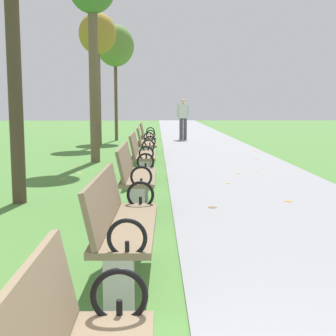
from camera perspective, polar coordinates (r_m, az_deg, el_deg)
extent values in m
cube|color=gray|center=(19.49, 3.71, 3.33)|extent=(3.02, 44.00, 0.02)
torus|color=black|center=(2.31, -5.77, -14.77)|extent=(0.27, 0.03, 0.27)
cylinder|color=black|center=(2.34, -5.74, -16.58)|extent=(0.03, 0.03, 0.12)
cube|color=#7A664C|center=(3.99, -4.76, -6.84)|extent=(0.48, 1.61, 0.05)
cube|color=#7A664C|center=(3.96, -7.54, -3.65)|extent=(0.16, 1.60, 0.40)
cube|color=#A8A59E|center=(3.36, -5.79, -14.13)|extent=(0.20, 0.13, 0.45)
cube|color=#A8A59E|center=(4.76, -3.97, -7.53)|extent=(0.20, 0.13, 0.45)
torus|color=black|center=(3.22, -4.85, -8.24)|extent=(0.27, 0.04, 0.27)
cylinder|color=black|center=(3.24, -4.83, -9.60)|extent=(0.03, 0.03, 0.12)
torus|color=black|center=(4.70, -3.27, -3.17)|extent=(0.27, 0.04, 0.27)
cylinder|color=black|center=(4.71, -3.26, -4.12)|extent=(0.03, 0.03, 0.12)
cube|color=#7A664C|center=(6.60, -3.40, -1.04)|extent=(0.46, 1.60, 0.05)
cube|color=#7A664C|center=(6.59, -5.07, 0.90)|extent=(0.14, 1.60, 0.40)
cube|color=#A8A59E|center=(5.92, -3.72, -4.51)|extent=(0.20, 0.12, 0.45)
cube|color=#A8A59E|center=(7.37, -3.12, -2.09)|extent=(0.20, 0.12, 0.45)
torus|color=black|center=(5.83, -3.17, -1.04)|extent=(0.27, 0.03, 0.27)
cylinder|color=black|center=(5.85, -3.17, -1.82)|extent=(0.03, 0.03, 0.12)
torus|color=black|center=(7.34, -2.67, 0.75)|extent=(0.27, 0.03, 0.27)
cylinder|color=black|center=(7.35, -2.66, 0.13)|extent=(0.03, 0.03, 0.12)
cube|color=#7A664C|center=(9.31, -2.82, 1.50)|extent=(0.45, 1.60, 0.05)
cube|color=#7A664C|center=(9.29, -4.00, 2.87)|extent=(0.13, 1.60, 0.40)
cube|color=#A8A59E|center=(8.60, -2.95, -0.69)|extent=(0.20, 0.12, 0.45)
cube|color=#A8A59E|center=(10.07, -2.68, 0.53)|extent=(0.20, 0.12, 0.45)
torus|color=black|center=(8.54, -2.57, 1.72)|extent=(0.27, 0.03, 0.27)
cylinder|color=black|center=(8.55, -2.57, 1.19)|extent=(0.03, 0.03, 0.12)
torus|color=black|center=(10.05, -2.35, 2.62)|extent=(0.27, 0.03, 0.27)
cylinder|color=black|center=(10.06, -2.34, 2.16)|extent=(0.03, 0.03, 0.12)
cube|color=#7A664C|center=(11.94, -2.50, 2.86)|extent=(0.49, 1.61, 0.05)
cube|color=#7A664C|center=(11.92, -3.42, 3.93)|extent=(0.17, 1.60, 0.40)
cube|color=#A8A59E|center=(11.23, -2.45, 1.27)|extent=(0.20, 0.13, 0.45)
cube|color=#A8A59E|center=(12.70, -2.53, 2.01)|extent=(0.20, 0.13, 0.45)
torus|color=black|center=(11.18, -2.15, 3.12)|extent=(0.27, 0.04, 0.27)
cylinder|color=black|center=(11.18, -2.15, 2.72)|extent=(0.03, 0.03, 0.12)
torus|color=black|center=(12.69, -2.27, 3.66)|extent=(0.27, 0.04, 0.27)
cylinder|color=black|center=(12.70, -2.27, 3.30)|extent=(0.03, 0.03, 0.12)
cube|color=#7A664C|center=(14.47, -2.31, 3.70)|extent=(0.46, 1.61, 0.05)
cube|color=#7A664C|center=(14.46, -3.07, 4.58)|extent=(0.15, 1.60, 0.40)
cube|color=#A8A59E|center=(13.75, -2.30, 2.45)|extent=(0.20, 0.12, 0.45)
cube|color=#A8A59E|center=(15.23, -2.30, 2.95)|extent=(0.20, 0.12, 0.45)
torus|color=black|center=(13.70, -2.06, 3.96)|extent=(0.27, 0.03, 0.27)
cylinder|color=black|center=(13.71, -2.06, 3.63)|extent=(0.03, 0.03, 0.12)
torus|color=black|center=(15.22, -2.08, 4.33)|extent=(0.27, 0.03, 0.27)
cylinder|color=black|center=(15.23, -2.08, 4.03)|extent=(0.03, 0.03, 0.12)
cylinder|color=#4C3D2D|center=(7.40, -17.58, 9.36)|extent=(0.20, 0.20, 3.48)
cylinder|color=brown|center=(12.23, -8.71, 9.67)|extent=(0.23, 0.23, 3.84)
cylinder|color=brown|center=(17.09, -8.16, 8.30)|extent=(0.15, 0.15, 3.38)
ellipsoid|color=olive|center=(17.25, -8.30, 15.41)|extent=(1.27, 1.27, 1.40)
cylinder|color=brown|center=(19.33, -6.15, 7.95)|extent=(0.13, 0.13, 3.17)
ellipsoid|color=#5B8438|center=(19.45, -6.24, 14.13)|extent=(1.46, 1.46, 1.60)
cylinder|color=#4C4C56|center=(19.52, 2.03, 4.63)|extent=(0.14, 0.14, 0.85)
cylinder|color=#4C4C56|center=(19.54, 1.56, 4.64)|extent=(0.14, 0.14, 0.85)
cube|color=white|center=(19.50, 1.80, 6.70)|extent=(0.37, 0.26, 0.56)
sphere|color=beige|center=(19.50, 1.81, 7.85)|extent=(0.20, 0.20, 0.20)
cylinder|color=white|center=(19.49, 2.45, 6.70)|extent=(0.09, 0.09, 0.52)
cylinder|color=white|center=(19.52, 1.15, 6.71)|extent=(0.09, 0.09, 0.52)
cylinder|color=#BC842D|center=(7.43, 13.97, -3.81)|extent=(0.12, 0.12, 0.00)
cylinder|color=#93511E|center=(11.47, -10.51, 0.17)|extent=(0.14, 0.14, 0.00)
cylinder|color=brown|center=(4.95, -2.86, -9.62)|extent=(0.11, 0.11, 0.00)
cylinder|color=gold|center=(10.14, 8.33, -0.64)|extent=(0.11, 0.11, 0.00)
cylinder|color=#BC842D|center=(9.68, -12.34, -1.25)|extent=(0.17, 0.17, 0.00)
cylinder|color=#BC842D|center=(17.43, 0.61, 2.88)|extent=(0.12, 0.12, 0.00)
cylinder|color=gold|center=(10.44, -10.35, -0.56)|extent=(0.12, 0.12, 0.00)
cylinder|color=#BC842D|center=(14.98, 10.22, 1.98)|extent=(0.14, 0.14, 0.00)
cylinder|color=brown|center=(6.83, 5.25, -4.63)|extent=(0.14, 0.14, 0.00)
cylinder|color=#BC842D|center=(12.73, 10.33, 1.00)|extent=(0.13, 0.13, 0.00)
cylinder|color=#93511E|center=(11.81, -4.40, 0.49)|extent=(0.09, 0.09, 0.00)
cylinder|color=gold|center=(10.61, 10.31, -0.32)|extent=(0.09, 0.09, 0.00)
cylinder|color=#AD6B23|center=(15.18, -9.30, 2.00)|extent=(0.12, 0.12, 0.00)
cylinder|color=gold|center=(8.88, 7.03, -1.79)|extent=(0.11, 0.11, 0.00)
cylinder|color=brown|center=(10.14, -8.32, -0.76)|extent=(0.12, 0.12, 0.00)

